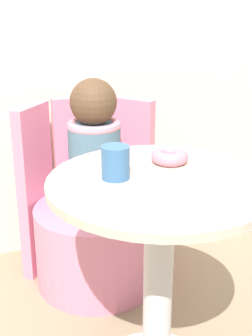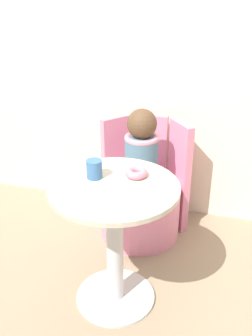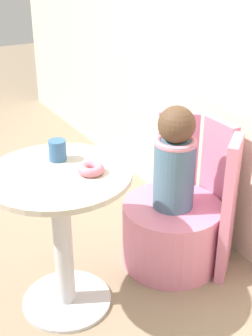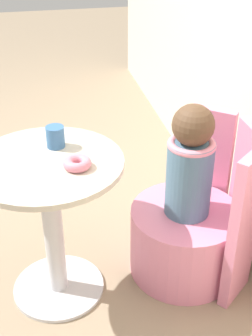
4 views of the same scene
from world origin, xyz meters
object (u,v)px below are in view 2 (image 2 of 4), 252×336
(child_figure, at_px, (141,152))
(donut, at_px, (136,173))
(tub_chair, at_px, (140,211))
(cup, at_px, (94,169))
(round_table, at_px, (115,226))

(child_figure, bearing_deg, donut, -79.30)
(tub_chair, bearing_deg, cup, -99.69)
(donut, bearing_deg, tub_chair, 100.70)
(round_table, bearing_deg, child_figure, 91.53)
(round_table, relative_size, child_figure, 1.32)
(tub_chair, height_order, cup, cup)
(round_table, relative_size, tub_chair, 1.35)
(round_table, relative_size, cup, 7.65)
(tub_chair, relative_size, donut, 4.64)
(round_table, distance_m, child_figure, 0.64)
(round_table, distance_m, tub_chair, 0.70)
(child_figure, bearing_deg, tub_chair, -82.87)
(donut, distance_m, cup, 0.21)
(donut, relative_size, cup, 1.22)
(donut, bearing_deg, cup, -160.73)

